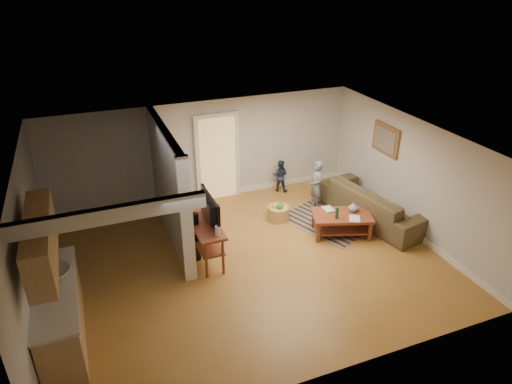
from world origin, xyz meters
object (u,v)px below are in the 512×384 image
child (315,208)px  toddler (280,190)px  tv_console (206,227)px  toy_basket (278,212)px  speaker_right (182,218)px  coffee_table (343,218)px  sofa (372,218)px  speaker_left (196,237)px

child → toddler: bearing=-155.2°
tv_console → toy_basket: tv_console is taller
speaker_right → toddler: (2.88, 1.30, -0.47)m
coffee_table → speaker_right: (-3.27, 1.13, 0.08)m
speaker_right → child: bearing=-7.0°
sofa → child: (-1.01, 0.93, 0.00)m
speaker_left → coffee_table: bearing=-22.1°
speaker_right → toy_basket: 2.26m
speaker_left → speaker_right: bearing=76.2°
coffee_table → speaker_left: bearing=176.4°
coffee_table → child: coffee_table is taller
toy_basket → speaker_right: bearing=178.6°
toy_basket → tv_console: bearing=-154.2°
coffee_table → toy_basket: size_ratio=2.88×
speaker_left → speaker_right: size_ratio=1.13×
coffee_table → toddler: bearing=99.1°
sofa → tv_console: (-4.04, -0.19, 0.75)m
tv_console → toy_basket: bearing=24.7°
tv_console → speaker_left: tv_console is taller
speaker_right → sofa: bearing=-19.8°
tv_console → child: size_ratio=1.08×
sofa → toddler: (-1.42, 2.11, 0.00)m
speaker_left → toy_basket: 2.36m
speaker_left → child: speaker_left is taller
sofa → tv_console: bearing=81.5°
speaker_left → child: 3.42m
tv_console → toddler: size_ratio=1.56×
toddler → coffee_table: bearing=134.4°
toy_basket → child: (1.05, 0.17, -0.18)m
tv_console → speaker_left: 0.30m
speaker_right → toddler: size_ratio=1.10×
coffee_table → speaker_right: bearing=160.9°
sofa → child: 1.38m
sofa → speaker_left: speaker_left is taller
speaker_right → child: (3.29, 0.12, -0.47)m
toy_basket → child: bearing=9.3°
coffee_table → child: bearing=89.4°
sofa → toddler: 2.54m
child → speaker_left: bearing=-65.9°
speaker_right → toy_basket: size_ratio=1.88×
tv_console → toddler: 3.57m
sofa → speaker_left: 4.26m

